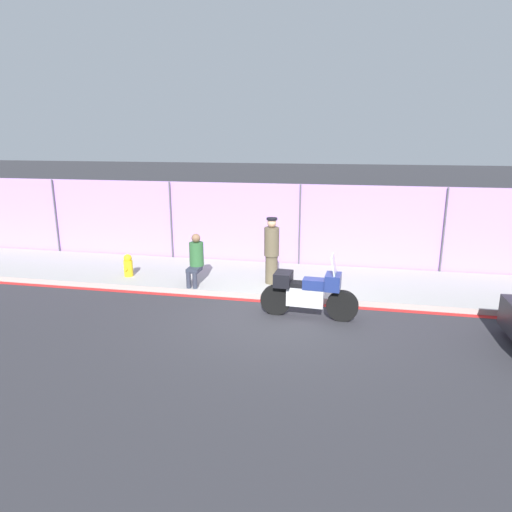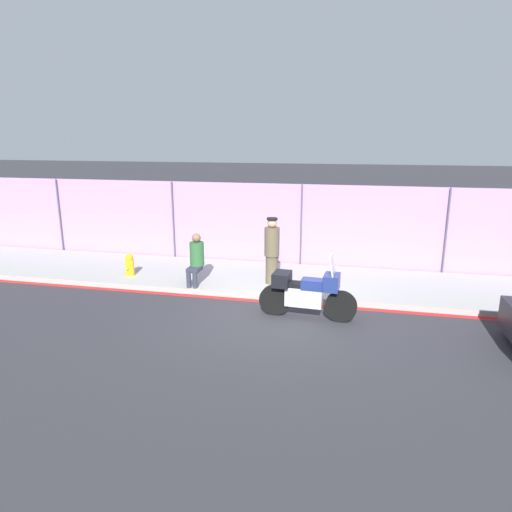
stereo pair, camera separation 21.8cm
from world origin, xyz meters
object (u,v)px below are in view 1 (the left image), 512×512
object	(u,v)px
officer_standing	(272,250)
motorcycle	(308,292)
person_seated_on_curb	(196,257)
fire_hydrant	(128,265)

from	to	relation	value
officer_standing	motorcycle	bearing A→B (deg)	-58.69
motorcycle	person_seated_on_curb	bearing A→B (deg)	159.25
person_seated_on_curb	officer_standing	bearing A→B (deg)	13.73
motorcycle	person_seated_on_curb	size ratio (longest dim) A/B	1.63
motorcycle	officer_standing	bearing A→B (deg)	124.97
motorcycle	officer_standing	world-z (taller)	officer_standing
officer_standing	person_seated_on_curb	distance (m)	1.96
motorcycle	fire_hydrant	size ratio (longest dim) A/B	3.46
officer_standing	fire_hydrant	xyz separation A→B (m)	(-3.95, -0.18, -0.58)
officer_standing	person_seated_on_curb	xyz separation A→B (m)	(-1.90, -0.46, -0.15)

